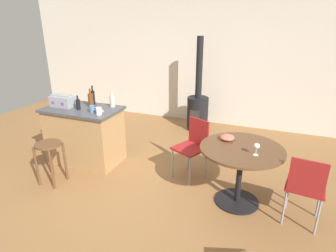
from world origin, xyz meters
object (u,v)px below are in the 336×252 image
at_px(cup_0, 92,109).
at_px(serving_bowl, 227,137).
at_px(kitchen_island, 85,135).
at_px(wooden_stool, 49,153).
at_px(wine_glass, 257,146).
at_px(folding_chair_far, 306,185).
at_px(bottle_2, 78,104).
at_px(bottle_1, 91,100).
at_px(wood_stove, 198,107).
at_px(toolbox, 63,101).
at_px(cup_1, 99,111).
at_px(dining_table, 241,161).
at_px(bottle_0, 112,101).
at_px(bottle_3, 93,97).
at_px(folding_chair_near, 193,144).

height_order(cup_0, serving_bowl, cup_0).
bearing_deg(kitchen_island, wooden_stool, -92.76).
bearing_deg(wine_glass, folding_chair_far, -2.45).
bearing_deg(serving_bowl, bottle_2, 179.70).
bearing_deg(cup_0, bottle_1, 128.89).
distance_m(wood_stove, toolbox, 2.69).
bearing_deg(wood_stove, cup_1, -111.30).
height_order(toolbox, cup_1, toolbox).
height_order(dining_table, wood_stove, wood_stove).
bearing_deg(wine_glass, bottle_1, 168.88).
bearing_deg(wine_glass, bottle_0, 164.34).
height_order(wooden_stool, folding_chair_far, folding_chair_far).
bearing_deg(bottle_2, folding_chair_far, -6.03).
bearing_deg(toolbox, kitchen_island, 4.25).
height_order(toolbox, bottle_0, bottle_0).
height_order(bottle_0, bottle_3, bottle_3).
bearing_deg(folding_chair_far, bottle_1, 170.40).
height_order(bottle_2, bottle_3, bottle_3).
bearing_deg(folding_chair_far, bottle_0, 166.86).
distance_m(wood_stove, bottle_2, 2.54).
height_order(folding_chair_near, bottle_2, bottle_2).
relative_size(folding_chair_near, bottle_0, 3.48).
height_order(folding_chair_far, cup_0, cup_0).
xyz_separation_m(cup_0, serving_bowl, (2.01, 0.02, -0.16)).
bearing_deg(bottle_2, kitchen_island, 93.41).
xyz_separation_m(bottle_2, serving_bowl, (2.28, -0.01, -0.19)).
relative_size(wooden_stool, serving_bowl, 3.39).
height_order(kitchen_island, folding_chair_near, kitchen_island).
relative_size(kitchen_island, cup_0, 9.87).
distance_m(kitchen_island, toolbox, 0.64).
relative_size(folding_chair_near, cup_1, 7.33).
bearing_deg(wood_stove, toolbox, -128.32).
xyz_separation_m(wooden_stool, bottle_1, (0.14, 0.85, 0.56)).
bearing_deg(dining_table, wine_glass, -39.26).
bearing_deg(serving_bowl, wood_stove, 114.68).
relative_size(wooden_stool, bottle_2, 2.74).
bearing_deg(cup_0, wooden_stool, -116.13).
relative_size(dining_table, bottle_0, 4.03).
distance_m(kitchen_island, wine_glass, 2.73).
bearing_deg(cup_1, toolbox, 169.16).
relative_size(folding_chair_near, toolbox, 2.35).
xyz_separation_m(wooden_stool, dining_table, (2.53, 0.48, 0.13)).
xyz_separation_m(folding_chair_far, cup_0, (-2.94, 0.31, 0.44)).
bearing_deg(wooden_stool, cup_0, 63.87).
xyz_separation_m(cup_0, cup_1, (0.16, -0.06, 0.00)).
bearing_deg(bottle_3, serving_bowl, -8.45).
distance_m(folding_chair_near, toolbox, 2.16).
bearing_deg(cup_0, folding_chair_far, -6.03).
bearing_deg(bottle_3, dining_table, -11.51).
bearing_deg(folding_chair_near, toolbox, -174.83).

